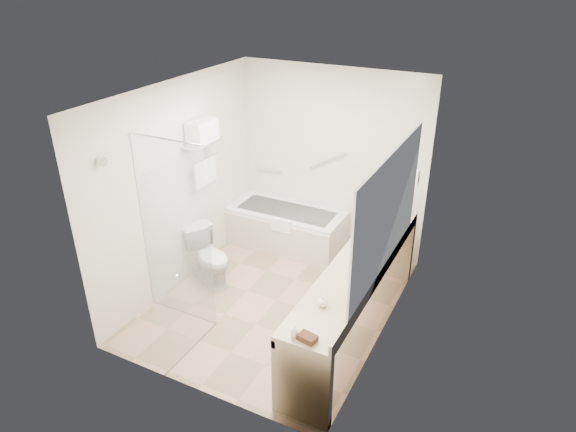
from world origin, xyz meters
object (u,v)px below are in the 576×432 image
at_px(water_bottle_left, 381,225).
at_px(bathtub, 287,228).
at_px(vanity_counter, 356,284).
at_px(toilet, 210,257).
at_px(amenity_basket, 307,338).

bearing_deg(water_bottle_left, bathtub, 159.43).
relative_size(vanity_counter, toilet, 3.87).
relative_size(bathtub, water_bottle_left, 7.78).
distance_m(vanity_counter, amenity_basket, 1.27).
height_order(bathtub, vanity_counter, vanity_counter).
distance_m(bathtub, vanity_counter, 2.09).
distance_m(toilet, amenity_basket, 2.50).
relative_size(toilet, water_bottle_left, 3.39).
height_order(bathtub, amenity_basket, amenity_basket).
bearing_deg(vanity_counter, toilet, 175.52).
height_order(amenity_basket, water_bottle_left, water_bottle_left).
bearing_deg(vanity_counter, amenity_basket, -89.12).
distance_m(bathtub, amenity_basket, 3.12).
bearing_deg(water_bottle_left, vanity_counter, -89.03).
distance_m(amenity_basket, water_bottle_left, 2.07).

